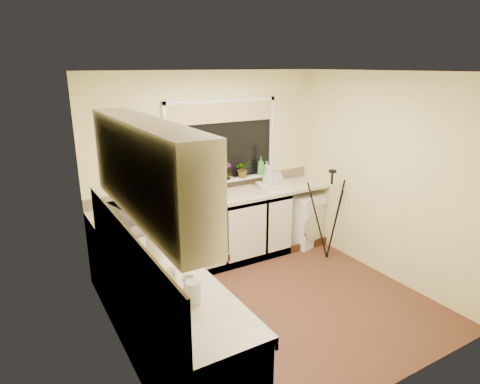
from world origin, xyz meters
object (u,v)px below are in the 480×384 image
(tripod, at_px, (330,215))
(microwave, at_px, (133,217))
(cup_back, at_px, (281,183))
(dish_rack, at_px, (274,186))
(soap_bottle_clear, at_px, (266,167))
(washing_machine, at_px, (301,218))
(soap_bottle_green, at_px, (261,166))
(glass_jug, at_px, (193,292))
(plant_c, at_px, (227,171))
(steel_jar, at_px, (172,275))
(cup_left, at_px, (188,282))
(plant_a, at_px, (183,178))
(plant_b, at_px, (210,173))
(laptop, at_px, (190,197))
(kettle, at_px, (156,245))
(plant_d, at_px, (243,169))

(tripod, bearing_deg, microwave, 163.75)
(cup_back, bearing_deg, dish_rack, -164.64)
(dish_rack, bearing_deg, soap_bottle_clear, 96.11)
(washing_machine, relative_size, soap_bottle_green, 2.99)
(glass_jug, distance_m, plant_c, 2.75)
(steel_jar, xyz_separation_m, cup_left, (0.07, -0.15, -0.01))
(tripod, distance_m, plant_a, 1.98)
(steel_jar, bearing_deg, plant_b, 56.12)
(plant_a, bearing_deg, cup_back, -8.74)
(washing_machine, height_order, steel_jar, steel_jar)
(steel_jar, xyz_separation_m, plant_a, (0.92, 1.94, 0.20))
(tripod, bearing_deg, laptop, 145.37)
(glass_jug, height_order, plant_b, plant_b)
(glass_jug, relative_size, microwave, 0.33)
(kettle, height_order, plant_d, plant_d)
(dish_rack, distance_m, plant_c, 0.69)
(laptop, height_order, plant_d, plant_d)
(plant_c, distance_m, cup_left, 2.56)
(laptop, distance_m, steel_jar, 1.96)
(tripod, relative_size, glass_jug, 7.65)
(dish_rack, xyz_separation_m, soap_bottle_clear, (0.04, 0.25, 0.20))
(washing_machine, distance_m, steel_jar, 3.18)
(washing_machine, xyz_separation_m, dish_rack, (-0.49, 0.02, 0.56))
(washing_machine, distance_m, laptop, 1.81)
(kettle, xyz_separation_m, plant_d, (1.74, 1.44, 0.15))
(washing_machine, distance_m, cup_back, 0.67)
(tripod, height_order, plant_c, plant_c)
(kettle, height_order, steel_jar, kettle)
(microwave, relative_size, plant_b, 2.05)
(laptop, relative_size, microwave, 0.63)
(cup_back, bearing_deg, washing_machine, -9.19)
(soap_bottle_clear, bearing_deg, microwave, -160.85)
(dish_rack, relative_size, soap_bottle_green, 1.70)
(kettle, distance_m, soap_bottle_clear, 2.60)
(dish_rack, height_order, plant_c, plant_c)
(steel_jar, relative_size, plant_b, 0.47)
(plant_d, bearing_deg, washing_machine, -15.81)
(kettle, bearing_deg, plant_d, 39.66)
(steel_jar, relative_size, soap_bottle_clear, 0.67)
(plant_c, relative_size, cup_left, 2.38)
(plant_c, bearing_deg, washing_machine, -13.32)
(kettle, xyz_separation_m, steel_jar, (-0.04, -0.47, -0.06))
(cup_left, bearing_deg, laptop, 65.85)
(glass_jug, bearing_deg, soap_bottle_green, 47.87)
(kettle, distance_m, plant_b, 1.91)
(dish_rack, xyz_separation_m, cup_back, (0.15, 0.04, 0.02))
(plant_a, xyz_separation_m, plant_b, (0.37, -0.03, 0.01))
(microwave, xyz_separation_m, soap_bottle_clear, (2.13, 0.74, 0.10))
(tripod, height_order, soap_bottle_green, soap_bottle_green)
(plant_b, height_order, cup_left, plant_b)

